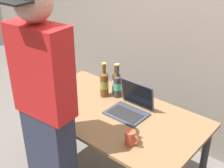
# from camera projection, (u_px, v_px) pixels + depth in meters

# --- Properties ---
(desk) EXTENTS (1.48, 0.82, 0.74)m
(desk) POSITION_uv_depth(u_px,v_px,m) (112.00, 122.00, 2.46)
(desk) COLOR olive
(desk) RESTS_ON ground
(laptop) EXTENTS (0.31, 0.28, 0.23)m
(laptop) POSITION_uv_depth(u_px,v_px,m) (130.00, 106.00, 2.39)
(laptop) COLOR #383D4C
(laptop) RESTS_ON desk
(beer_bottle_green) EXTENTS (0.07, 0.07, 0.31)m
(beer_bottle_green) POSITION_uv_depth(u_px,v_px,m) (104.00, 83.00, 2.59)
(beer_bottle_green) COLOR brown
(beer_bottle_green) RESTS_ON desk
(beer_bottle_brown) EXTENTS (0.07, 0.07, 0.31)m
(beer_bottle_brown) POSITION_uv_depth(u_px,v_px,m) (117.00, 85.00, 2.58)
(beer_bottle_brown) COLOR #333333
(beer_bottle_brown) RESTS_ON desk
(beer_bottle_dark) EXTENTS (0.07, 0.07, 0.27)m
(beer_bottle_dark) POSITION_uv_depth(u_px,v_px,m) (116.00, 81.00, 2.65)
(beer_bottle_dark) COLOR #472B14
(beer_bottle_dark) RESTS_ON desk
(person_figure) EXTENTS (0.41, 0.30, 1.83)m
(person_figure) POSITION_uv_depth(u_px,v_px,m) (47.00, 115.00, 1.96)
(person_figure) COLOR #2D3347
(person_figure) RESTS_ON ground
(coffee_mug) EXTENTS (0.11, 0.07, 0.10)m
(coffee_mug) POSITION_uv_depth(u_px,v_px,m) (131.00, 138.00, 2.02)
(coffee_mug) COLOR #BF4C33
(coffee_mug) RESTS_ON desk
(back_wall) EXTENTS (6.00, 0.10, 2.60)m
(back_wall) POSITION_uv_depth(u_px,v_px,m) (177.00, 20.00, 2.80)
(back_wall) COLOR gray
(back_wall) RESTS_ON ground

